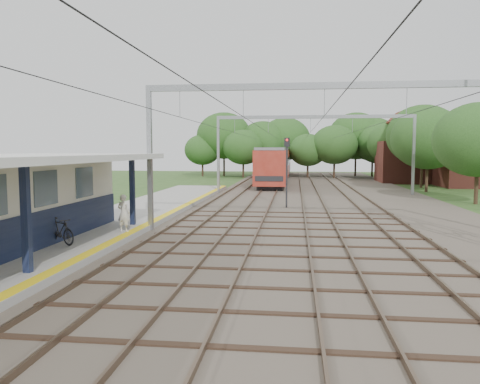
{
  "coord_description": "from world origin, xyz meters",
  "views": [
    {
      "loc": [
        1.93,
        -6.72,
        3.96
      ],
      "look_at": [
        -1.16,
        19.3,
        1.6
      ],
      "focal_mm": 35.0,
      "sensor_mm": 36.0,
      "label": 1
    }
  ],
  "objects_px": {
    "person": "(124,213)",
    "bicycle": "(60,231)",
    "signal_post": "(287,163)",
    "train": "(277,163)"
  },
  "relations": [
    {
      "from": "person",
      "to": "bicycle",
      "type": "height_order",
      "value": "person"
    },
    {
      "from": "signal_post",
      "to": "person",
      "type": "bearing_deg",
      "value": -104.37
    },
    {
      "from": "person",
      "to": "train",
      "type": "xyz_separation_m",
      "value": [
        5.1,
        43.09,
        1.1
      ]
    },
    {
      "from": "bicycle",
      "to": "signal_post",
      "type": "bearing_deg",
      "value": -0.87
    },
    {
      "from": "bicycle",
      "to": "signal_post",
      "type": "xyz_separation_m",
      "value": [
        8.36,
        14.64,
        2.24
      ]
    },
    {
      "from": "bicycle",
      "to": "train",
      "type": "distance_m",
      "value": 46.55
    },
    {
      "from": "bicycle",
      "to": "train",
      "type": "xyz_separation_m",
      "value": [
        6.51,
        46.07,
        1.41
      ]
    },
    {
      "from": "bicycle",
      "to": "train",
      "type": "relative_size",
      "value": 0.04
    },
    {
      "from": "train",
      "to": "bicycle",
      "type": "bearing_deg",
      "value": -98.05
    },
    {
      "from": "person",
      "to": "signal_post",
      "type": "bearing_deg",
      "value": -105.88
    }
  ]
}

